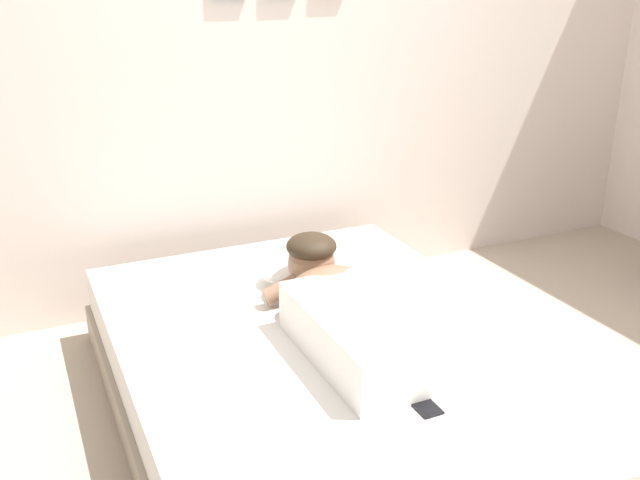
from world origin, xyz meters
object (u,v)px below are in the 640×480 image
(person_lying, at_px, (353,310))
(cell_phone, at_px, (422,404))
(coffee_cup, at_px, (346,280))
(bed, at_px, (330,379))
(pillow, at_px, (320,266))

(person_lying, distance_m, cell_phone, 0.48)
(coffee_cup, bearing_deg, person_lying, -113.20)
(cell_phone, bearing_deg, bed, 98.15)
(cell_phone, bearing_deg, pillow, 83.55)
(bed, relative_size, pillow, 3.95)
(bed, distance_m, cell_phone, 0.53)
(bed, bearing_deg, coffee_cup, 55.88)
(person_lying, height_order, cell_phone, person_lying)
(pillow, relative_size, person_lying, 0.57)
(bed, height_order, pillow, pillow)
(pillow, distance_m, coffee_cup, 0.15)
(bed, xyz_separation_m, cell_phone, (0.07, -0.49, 0.18))
(coffee_cup, bearing_deg, cell_phone, -101.04)
(bed, height_order, coffee_cup, coffee_cup)
(pillow, height_order, coffee_cup, pillow)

